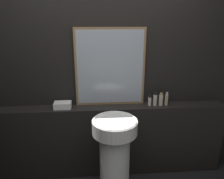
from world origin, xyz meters
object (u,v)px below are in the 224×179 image
at_px(mirror, 110,68).
at_px(conditioner_bottle, 155,99).
at_px(towel_stack, 63,105).
at_px(lotion_bottle, 161,100).
at_px(shampoo_bottle, 150,101).
at_px(body_wash_bottle, 166,99).
at_px(pedestal_sink, 115,155).

bearing_deg(mirror, conditioner_bottle, -9.23).
xyz_separation_m(towel_stack, lotion_bottle, (1.14, 0.00, 0.03)).
xyz_separation_m(shampoo_bottle, body_wash_bottle, (0.20, 0.00, 0.02)).
height_order(mirror, conditioner_bottle, mirror).
bearing_deg(towel_stack, body_wash_bottle, 0.00).
height_order(towel_stack, body_wash_bottle, body_wash_bottle).
relative_size(pedestal_sink, mirror, 1.05).
xyz_separation_m(pedestal_sink, towel_stack, (-0.55, 0.45, 0.38)).
bearing_deg(lotion_bottle, mirror, 171.85).
relative_size(mirror, conditioner_bottle, 5.59).
distance_m(shampoo_bottle, conditioner_bottle, 0.07).
bearing_deg(shampoo_bottle, towel_stack, 180.00).
relative_size(mirror, towel_stack, 4.63).
bearing_deg(shampoo_bottle, pedestal_sink, -134.99).
relative_size(towel_stack, shampoo_bottle, 1.57).
xyz_separation_m(pedestal_sink, shampoo_bottle, (0.45, 0.45, 0.40)).
height_order(shampoo_bottle, lotion_bottle, lotion_bottle).
relative_size(pedestal_sink, body_wash_bottle, 5.94).
bearing_deg(shampoo_bottle, body_wash_bottle, 0.00).
bearing_deg(lotion_bottle, conditioner_bottle, -180.00).
relative_size(mirror, shampoo_bottle, 7.24).
bearing_deg(conditioner_bottle, lotion_bottle, 0.00).
bearing_deg(towel_stack, shampoo_bottle, 0.00).
xyz_separation_m(towel_stack, shampoo_bottle, (1.00, 0.00, 0.02)).
xyz_separation_m(mirror, body_wash_bottle, (0.66, -0.08, -0.37)).
xyz_separation_m(pedestal_sink, body_wash_bottle, (0.65, 0.45, 0.42)).
relative_size(mirror, body_wash_bottle, 5.64).
height_order(towel_stack, lotion_bottle, lotion_bottle).
bearing_deg(mirror, shampoo_bottle, -10.50).
height_order(mirror, shampoo_bottle, mirror).
bearing_deg(shampoo_bottle, lotion_bottle, 0.00).
distance_m(pedestal_sink, conditioner_bottle, 0.80).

